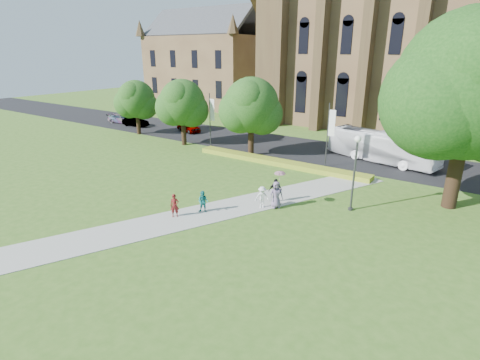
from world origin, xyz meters
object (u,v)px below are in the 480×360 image
Objects in this scene: streetlamp at (355,164)px; car_2 at (121,119)px; tour_coach at (382,147)px; car_0 at (189,127)px; pedestrian_0 at (175,206)px; car_1 at (135,122)px; large_tree at (472,85)px.

streetlamp reaches higher than car_2.
tour_coach reaches higher than car_2.
pedestrian_0 is (17.79, -21.01, 0.09)m from car_0.
tour_coach is at bearing -97.20° from car_2.
car_1 is at bearing 102.95° from pedestrian_0.
large_tree is at bearing -108.53° from car_2.
car_0 is at bearing 153.87° from streetlamp.
car_2 is (-3.81, 0.53, -0.03)m from car_1.
car_0 is 9.11m from car_1.
large_tree is at bearing 39.29° from streetlamp.
streetlamp is at bearing -0.67° from pedestrian_0.
streetlamp is 1.26× the size of car_0.
streetlamp reaches higher than car_0.
car_1 is at bearing -106.69° from car_2.
car_1 is (-41.47, 7.25, -7.68)m from large_tree.
car_1 is (-34.32, -1.58, -0.86)m from tour_coach.
car_2 is (-12.80, -0.95, -0.06)m from car_0.
car_1 is 2.60× the size of pedestrian_0.
car_0 reaches higher than car_2.
large_tree reaches higher than car_2.
streetlamp is 0.48× the size of tour_coach.
car_0 is 27.53m from pedestrian_0.
large_tree is at bearing -127.28° from tour_coach.
car_2 is 2.83× the size of pedestrian_0.
streetlamp reaches higher than pedestrian_0.
streetlamp reaches higher than car_1.
car_0 is at bearing 164.95° from large_tree.
large_tree is 20.57m from pedestrian_0.
large_tree reaches higher than streetlamp.
streetlamp is at bearing -98.87° from car_0.
large_tree is 8.43× the size of pedestrian_0.
large_tree is 3.25× the size of car_1.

